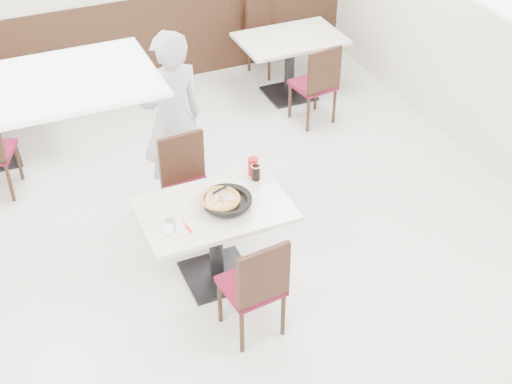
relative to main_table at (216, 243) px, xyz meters
name	(u,v)px	position (x,y,z in m)	size (l,w,h in m)	color
floor	(229,262)	(0.15, 0.12, -0.38)	(7.00, 7.00, 0.00)	silver
wainscot_back	(119,47)	(0.15, 3.60, 0.18)	(5.90, 0.03, 1.10)	black
fluo_panel_a	(16,91)	(-1.35, -1.38, 2.40)	(1.20, 0.60, 0.02)	white
main_table	(216,243)	(0.00, 0.00, 0.00)	(1.20, 0.80, 0.75)	silver
chair_near	(251,283)	(0.04, -0.65, 0.10)	(0.42, 0.42, 0.95)	black
chair_far	(191,191)	(0.02, 0.63, 0.10)	(0.42, 0.42, 0.95)	black
trivet	(225,200)	(0.10, 0.03, 0.39)	(0.11, 0.11, 0.04)	black
pizza_pan	(227,203)	(0.09, -0.04, 0.42)	(0.35, 0.35, 0.01)	black
pizza	(220,201)	(0.04, -0.01, 0.44)	(0.29, 0.29, 0.02)	gold
pizza_server	(227,198)	(0.09, -0.04, 0.47)	(0.07, 0.09, 0.00)	white
napkin	(177,230)	(-0.36, -0.15, 0.38)	(0.16, 0.16, 0.00)	white
side_plate	(173,228)	(-0.38, -0.13, 0.38)	(0.18, 0.18, 0.01)	silver
fork	(174,226)	(-0.37, -0.12, 0.39)	(0.02, 0.17, 0.00)	white
cola_glass	(256,173)	(0.46, 0.22, 0.44)	(0.07, 0.07, 0.13)	black
red_cup	(253,167)	(0.46, 0.29, 0.45)	(0.09, 0.09, 0.16)	#A90813
diner_person	(172,121)	(0.05, 1.19, 0.50)	(0.64, 0.42, 1.76)	#A9A9AE
bg_table_right	(290,67)	(1.95, 2.64, 0.00)	(1.20, 0.80, 0.75)	silver
bg_chair_right_near	(313,83)	(1.93, 2.00, 0.10)	(0.42, 0.42, 0.95)	black
bg_chair_right_far	(269,36)	(1.99, 3.30, 0.10)	(0.42, 0.42, 0.95)	black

